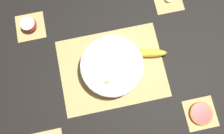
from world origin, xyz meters
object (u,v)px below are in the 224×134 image
object	(u,v)px
apple_half	(29,25)
fruit_salad_bowl	(112,67)
whole_banana	(148,53)
grapefruit_slice	(201,114)

from	to	relation	value
apple_half	fruit_salad_bowl	bearing A→B (deg)	140.50
whole_banana	grapefruit_slice	distance (m)	0.35
fruit_salad_bowl	grapefruit_slice	distance (m)	0.44
apple_half	grapefruit_slice	world-z (taller)	apple_half
fruit_salad_bowl	grapefruit_slice	xyz separation A→B (m)	(-0.34, 0.28, -0.03)
fruit_salad_bowl	whole_banana	size ratio (longest dim) A/B	1.49
fruit_salad_bowl	apple_half	bearing A→B (deg)	-39.50
grapefruit_slice	fruit_salad_bowl	bearing A→B (deg)	-39.33
fruit_salad_bowl	grapefruit_slice	world-z (taller)	fruit_salad_bowl
whole_banana	grapefruit_slice	bearing A→B (deg)	118.10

